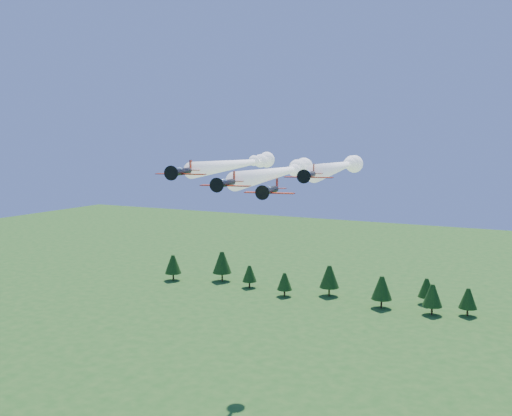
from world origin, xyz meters
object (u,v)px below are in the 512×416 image
at_px(plane_slot, 270,190).
at_px(plane_right, 341,166).
at_px(plane_left, 242,164).
at_px(plane_lead, 282,172).

bearing_deg(plane_slot, plane_right, 68.48).
height_order(plane_left, plane_right, plane_left).
height_order(plane_lead, plane_left, plane_left).
relative_size(plane_lead, plane_left, 0.89).
xyz_separation_m(plane_lead, plane_slot, (2.79, -10.76, -2.33)).
bearing_deg(plane_right, plane_lead, -136.89).
bearing_deg(plane_lead, plane_right, 42.92).
relative_size(plane_left, plane_right, 1.11).
relative_size(plane_lead, plane_right, 0.98).
height_order(plane_lead, plane_slot, plane_lead).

